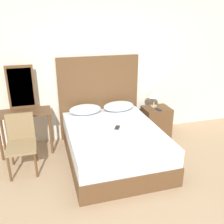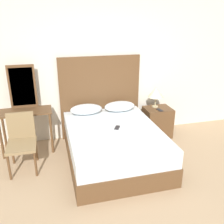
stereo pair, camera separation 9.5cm
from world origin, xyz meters
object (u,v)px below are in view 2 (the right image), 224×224
Objects in this scene: bed at (113,145)px; nightstand at (157,122)px; phone_on_nightstand at (160,110)px; table_lamp at (156,92)px; chair at (22,139)px; phone_on_bed at (117,128)px; vanity_desk at (26,119)px.

nightstand reaches higher than bed.
bed is 12.15× the size of phone_on_nightstand.
table_lamp is 2.55m from chair.
chair is (-1.42, 0.17, 0.21)m from bed.
vanity_desk reaches higher than phone_on_bed.
nightstand reaches higher than phone_on_bed.
nightstand is (1.01, 0.64, -0.28)m from phone_on_bed.
chair is at bearing 173.01° from bed.
nightstand is 2.54m from chair.
chair is (-0.04, -0.50, -0.11)m from vanity_desk.
table_lamp is 0.35m from phone_on_nightstand.
chair is (-2.47, -0.38, -0.10)m from phone_on_nightstand.
phone_on_nightstand is (-0.02, -0.11, 0.30)m from nightstand.
phone_on_bed is 1.25m from table_lamp.
chair reaches higher than vanity_desk.
phone_on_nightstand is 2.43m from vanity_desk.
bed is at bearing -166.87° from phone_on_bed.
table_lamp is (-0.03, 0.08, 0.59)m from nightstand.
vanity_desk is at bearing 155.24° from phone_on_bed.
table_lamp reaches higher than chair.
bed is at bearing -152.47° from phone_on_nightstand.
nightstand is 0.66× the size of vanity_desk.
chair is at bearing -167.03° from table_lamp.
table_lamp is at bearing 35.41° from bed.
chair is (-1.48, 0.16, -0.09)m from phone_on_bed.
nightstand is 3.71× the size of phone_on_nightstand.
phone_on_nightstand is at bearing 8.64° from chair.
phone_on_bed is 0.19× the size of vanity_desk.
chair is at bearing -171.36° from phone_on_nightstand.
chair is (-2.46, -0.57, -0.39)m from table_lamp.
bed is 1.23m from phone_on_nightstand.
bed is 11.55× the size of phone_on_bed.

